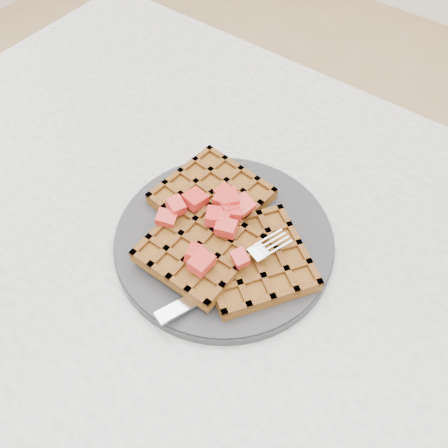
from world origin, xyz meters
name	(u,v)px	position (x,y,z in m)	size (l,w,h in m)	color
table	(246,336)	(0.00, 0.00, 0.64)	(1.20, 0.80, 0.75)	silver
plate	(224,240)	(-0.06, 0.04, 0.76)	(0.26, 0.26, 0.02)	#232326
waffles	(222,233)	(-0.06, 0.03, 0.78)	(0.24, 0.19, 0.03)	brown
strawberry_pile	(224,217)	(-0.06, 0.04, 0.80)	(0.15, 0.15, 0.02)	#9C0D0C
fork	(234,276)	(-0.02, 0.00, 0.77)	(0.02, 0.18, 0.02)	silver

